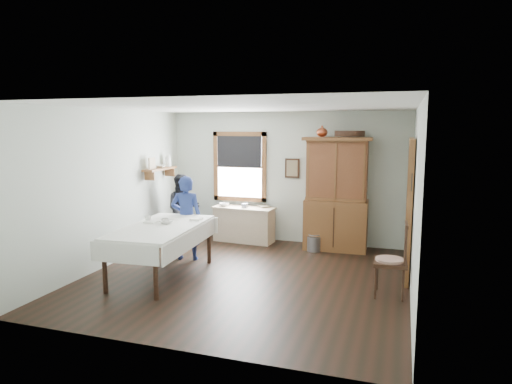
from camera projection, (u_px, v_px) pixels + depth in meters
room at (246, 194)px, 7.12m from camera, size 5.01×5.01×2.70m
window at (240, 163)px, 9.71m from camera, size 1.18×0.07×1.48m
doorway at (410, 206)px, 7.20m from camera, size 0.09×1.14×2.22m
wall_shelf at (161, 168)px, 9.26m from camera, size 0.24×1.00×0.44m
framed_picture at (292, 168)px, 9.37m from camera, size 0.30×0.04×0.40m
rug_beater at (412, 174)px, 6.60m from camera, size 0.01×0.27×0.27m
work_counter at (244, 224)px, 9.56m from camera, size 1.32×0.58×0.73m
china_hutch at (336, 194)px, 8.84m from camera, size 1.31×0.65×2.20m
dining_table at (162, 251)px, 7.30m from camera, size 1.22×2.15×0.83m
spindle_chair at (390, 259)px, 6.46m from camera, size 0.52×0.52×1.08m
pail at (314, 244)px, 8.85m from camera, size 0.27×0.27×0.29m
wicker_basket at (322, 244)px, 8.98m from camera, size 0.40×0.32×0.21m
woman_blue at (186, 221)px, 8.23m from camera, size 0.58×0.45×1.42m
figure_dark at (183, 211)px, 9.41m from camera, size 0.81×0.76×1.32m
table_cup_a at (165, 221)px, 7.39m from camera, size 0.12×0.12×0.09m
table_cup_b at (148, 219)px, 7.55m from camera, size 0.12×0.12×0.10m
table_bowl at (166, 222)px, 7.42m from camera, size 0.27×0.27×0.06m
counter_book at (259, 207)px, 9.48m from camera, size 0.29×0.29×0.02m
counter_bowl at (224, 205)px, 9.61m from camera, size 0.25×0.25×0.07m
shelf_bowl at (161, 166)px, 9.27m from camera, size 0.22×0.22×0.05m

